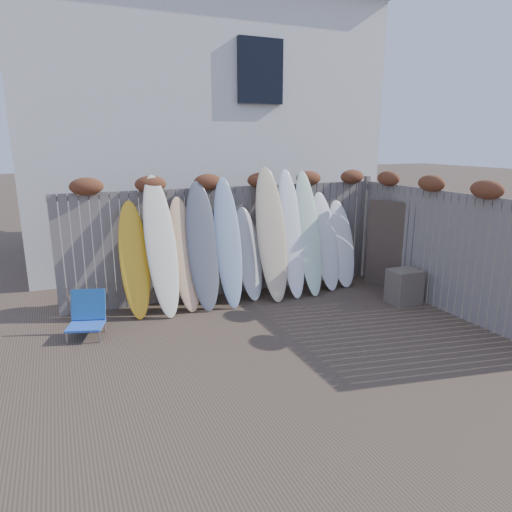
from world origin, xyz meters
name	(u,v)px	position (x,y,z in m)	size (l,w,h in m)	color
ground	(290,343)	(0.00, 0.00, 0.00)	(80.00, 80.00, 0.00)	#493A2D
back_fence	(233,231)	(0.06, 2.39, 1.18)	(6.05, 0.28, 2.24)	slate
right_fence	(443,243)	(2.99, 0.25, 1.14)	(0.28, 4.40, 2.24)	slate
house	(191,124)	(0.50, 6.50, 3.20)	(8.50, 5.50, 6.33)	silver
beach_chair	(87,315)	(-2.60, 1.46, 0.30)	(0.63, 0.65, 0.66)	blue
wooden_crate	(404,287)	(2.61, 0.66, 0.30)	(0.52, 0.43, 0.61)	#4E433B
lattice_panel	(394,247)	(2.93, 1.36, 0.85)	(0.05, 1.13, 1.70)	#383122
surfboard_0	(134,260)	(-1.79, 2.01, 0.93)	(0.46, 0.07, 1.94)	yellow
surfboard_1	(161,246)	(-1.37, 1.94, 1.13)	(0.51, 0.07, 2.36)	silver
surfboard_2	(185,254)	(-0.97, 1.98, 0.95)	(0.48, 0.07, 1.97)	#FFBF8F
surfboard_3	(203,246)	(-0.66, 1.95, 1.07)	(0.54, 0.07, 2.23)	#575A64
surfboard_4	(228,242)	(-0.21, 1.92, 1.10)	(0.46, 0.07, 2.29)	#8EA4C0
surfboard_5	(249,254)	(0.22, 2.05, 0.82)	(0.48, 0.07, 1.71)	silver
surfboard_6	(272,234)	(0.62, 1.92, 1.18)	(0.55, 0.07, 2.45)	beige
surfboard_7	(291,233)	(1.03, 1.95, 1.15)	(0.46, 0.07, 2.40)	white
surfboard_8	(309,233)	(1.38, 1.92, 1.13)	(0.46, 0.07, 2.35)	silver
surfboard_9	(325,241)	(1.81, 2.01, 0.92)	(0.53, 0.07, 1.92)	white
surfboard_10	(341,244)	(2.19, 2.03, 0.83)	(0.55, 0.07, 1.73)	white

